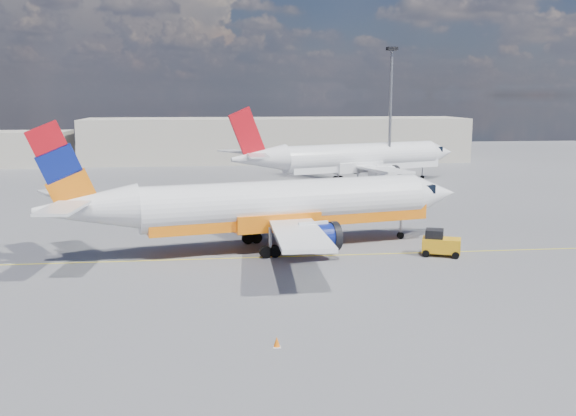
{
  "coord_description": "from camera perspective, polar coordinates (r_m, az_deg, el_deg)",
  "views": [
    {
      "loc": [
        -6.83,
        -44.32,
        12.18
      ],
      "look_at": [
        -1.12,
        4.59,
        3.5
      ],
      "focal_mm": 40.0,
      "sensor_mm": 36.0,
      "label": 1
    }
  ],
  "objects": [
    {
      "name": "ground",
      "position": [
        46.47,
        2.03,
        -5.21
      ],
      "size": [
        240.0,
        240.0,
        0.0
      ],
      "primitive_type": "plane",
      "color": "#58585D",
      "rests_on": "ground"
    },
    {
      "name": "terminal_main",
      "position": [
        120.18,
        -1.01,
        6.09
      ],
      "size": [
        70.0,
        14.0,
        8.0
      ],
      "primitive_type": "cube",
      "color": "#BCB3A2",
      "rests_on": "ground"
    },
    {
      "name": "traffic_cone",
      "position": [
        32.06,
        -1.0,
        -11.83
      ],
      "size": [
        0.38,
        0.38,
        0.53
      ],
      "color": "white",
      "rests_on": "ground"
    },
    {
      "name": "second_jet",
      "position": [
        88.93,
        5.91,
        4.41
      ],
      "size": [
        35.48,
        26.88,
        10.81
      ],
      "rotation": [
        0.0,
        0.0,
        0.35
      ],
      "color": "white",
      "rests_on": "ground"
    },
    {
      "name": "floodlight_mast",
      "position": [
        90.35,
        9.11,
        9.22
      ],
      "size": [
        1.36,
        1.36,
        18.62
      ],
      "color": "gray",
      "rests_on": "ground"
    },
    {
      "name": "gse_tug",
      "position": [
        50.63,
        13.37,
        -3.08
      ],
      "size": [
        3.23,
        2.67,
        2.04
      ],
      "rotation": [
        0.0,
        0.0,
        -0.39
      ],
      "color": "black",
      "rests_on": "ground"
    },
    {
      "name": "main_jet",
      "position": [
        50.78,
        -1.4,
        0.19
      ],
      "size": [
        35.1,
        26.98,
        10.59
      ],
      "rotation": [
        0.0,
        0.0,
        0.22
      ],
      "color": "white",
      "rests_on": "ground"
    },
    {
      "name": "taxi_line",
      "position": [
        49.34,
        1.51,
        -4.29
      ],
      "size": [
        70.0,
        0.15,
        0.01
      ],
      "primitive_type": "cube",
      "color": "#FFF01A",
      "rests_on": "ground"
    }
  ]
}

